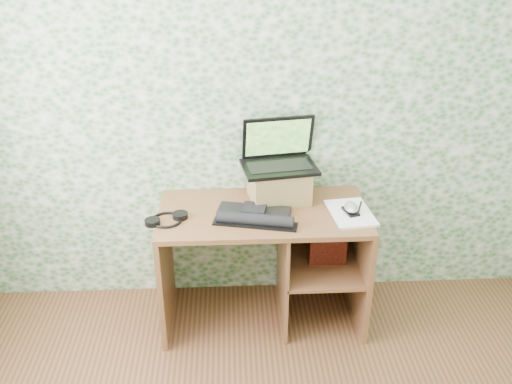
{
  "coord_description": "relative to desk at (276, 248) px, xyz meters",
  "views": [
    {
      "loc": [
        -0.18,
        -1.41,
        2.34
      ],
      "look_at": [
        -0.04,
        1.39,
        0.9
      ],
      "focal_mm": 40.0,
      "sensor_mm": 36.0,
      "label": 1
    }
  ],
  "objects": [
    {
      "name": "red_box",
      "position": [
        0.31,
        -0.03,
        0.04
      ],
      "size": [
        0.22,
        0.07,
        0.26
      ],
      "primitive_type": "cube",
      "rotation": [
        0.0,
        0.0,
        0.01
      ],
      "color": "maroon",
      "rests_on": "desk"
    },
    {
      "name": "wall_back",
      "position": [
        -0.08,
        0.28,
        0.82
      ],
      "size": [
        3.5,
        0.0,
        3.5
      ],
      "primitive_type": "plane",
      "rotation": [
        1.57,
        0.0,
        0.0
      ],
      "color": "silver",
      "rests_on": "ground"
    },
    {
      "name": "headphones",
      "position": [
        -0.62,
        -0.11,
        0.28
      ],
      "size": [
        0.23,
        0.23,
        0.03
      ],
      "rotation": [
        0.0,
        0.0,
        0.42
      ],
      "color": "black",
      "rests_on": "desk"
    },
    {
      "name": "riser",
      "position": [
        0.02,
        0.12,
        0.37
      ],
      "size": [
        0.37,
        0.33,
        0.2
      ],
      "primitive_type": "cube",
      "rotation": [
        0.0,
        0.0,
        0.16
      ],
      "color": "olive",
      "rests_on": "desk"
    },
    {
      "name": "keyboard",
      "position": [
        -0.13,
        -0.12,
        0.29
      ],
      "size": [
        0.47,
        0.32,
        0.06
      ],
      "rotation": [
        0.0,
        0.0,
        -0.22
      ],
      "color": "black",
      "rests_on": "desk"
    },
    {
      "name": "pen",
      "position": [
        0.47,
        -0.05,
        0.29
      ],
      "size": [
        0.06,
        0.16,
        0.01
      ],
      "primitive_type": "cylinder",
      "rotation": [
        1.57,
        0.0,
        -0.33
      ],
      "color": "black",
      "rests_on": "notepad"
    },
    {
      "name": "mouse",
      "position": [
        0.41,
        -0.09,
        0.3
      ],
      "size": [
        0.11,
        0.14,
        0.04
      ],
      "primitive_type": "ellipsoid",
      "rotation": [
        0.0,
        0.0,
        0.27
      ],
      "color": "silver",
      "rests_on": "notepad"
    },
    {
      "name": "laptop",
      "position": [
        0.02,
        0.16,
        0.54
      ],
      "size": [
        0.46,
        0.36,
        0.28
      ],
      "rotation": [
        0.0,
        0.0,
        0.16
      ],
      "color": "black",
      "rests_on": "riser"
    },
    {
      "name": "desk",
      "position": [
        0.0,
        0.0,
        0.0
      ],
      "size": [
        1.2,
        0.6,
        0.75
      ],
      "color": "brown",
      "rests_on": "floor"
    },
    {
      "name": "notepad",
      "position": [
        0.41,
        -0.09,
        0.28
      ],
      "size": [
        0.26,
        0.35,
        0.02
      ],
      "primitive_type": "cube",
      "rotation": [
        0.0,
        0.0,
        0.11
      ],
      "color": "white",
      "rests_on": "desk"
    }
  ]
}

